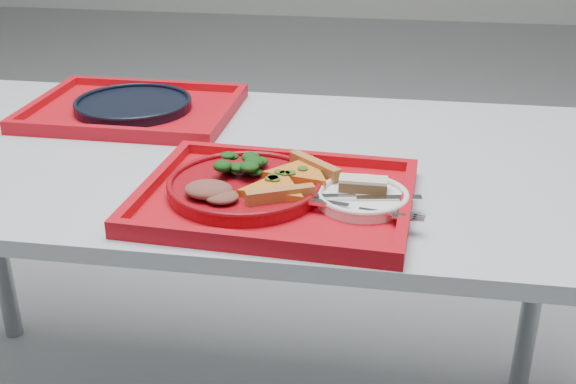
% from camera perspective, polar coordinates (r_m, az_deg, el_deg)
% --- Properties ---
extents(table, '(1.60, 0.80, 0.75)m').
position_cam_1_polar(table, '(1.46, -5.78, 0.46)').
color(table, '#ACB6C1').
rests_on(table, ground).
extents(tray_main, '(0.47, 0.38, 0.01)m').
position_cam_1_polar(tray_main, '(1.21, -0.98, -0.70)').
color(tray_main, '#B60914').
rests_on(tray_main, table).
extents(tray_far, '(0.45, 0.35, 0.01)m').
position_cam_1_polar(tray_far, '(1.67, -12.08, 6.23)').
color(tray_far, '#B60914').
rests_on(tray_far, table).
extents(dinner_plate, '(0.26, 0.26, 0.02)m').
position_cam_1_polar(dinner_plate, '(1.22, -3.45, 0.32)').
color(dinner_plate, maroon).
rests_on(dinner_plate, tray_main).
extents(side_plate, '(0.15, 0.15, 0.01)m').
position_cam_1_polar(side_plate, '(1.19, 5.91, -0.61)').
color(side_plate, white).
rests_on(side_plate, tray_main).
extents(navy_plate, '(0.26, 0.26, 0.02)m').
position_cam_1_polar(navy_plate, '(1.67, -12.12, 6.69)').
color(navy_plate, black).
rests_on(navy_plate, tray_far).
extents(pizza_slice_a, '(0.15, 0.16, 0.02)m').
position_cam_1_polar(pizza_slice_a, '(1.18, -1.04, 0.45)').
color(pizza_slice_a, gold).
rests_on(pizza_slice_a, dinner_plate).
extents(pizza_slice_b, '(0.17, 0.17, 0.02)m').
position_cam_1_polar(pizza_slice_b, '(1.24, 0.99, 1.74)').
color(pizza_slice_b, gold).
rests_on(pizza_slice_b, dinner_plate).
extents(salad_heap, '(0.08, 0.07, 0.04)m').
position_cam_1_polar(salad_heap, '(1.25, -3.70, 2.41)').
color(salad_heap, black).
rests_on(salad_heap, dinner_plate).
extents(meat_portion, '(0.08, 0.06, 0.02)m').
position_cam_1_polar(meat_portion, '(1.17, -6.29, 0.19)').
color(meat_portion, brown).
rests_on(meat_portion, dinner_plate).
extents(dessert_bar, '(0.08, 0.03, 0.02)m').
position_cam_1_polar(dessert_bar, '(1.20, 5.96, 0.62)').
color(dessert_bar, '#4B3219').
rests_on(dessert_bar, side_plate).
extents(knife, '(0.18, 0.05, 0.01)m').
position_cam_1_polar(knife, '(1.17, 6.11, -0.39)').
color(knife, silver).
rests_on(knife, side_plate).
extents(fork, '(0.19, 0.05, 0.01)m').
position_cam_1_polar(fork, '(1.14, 5.52, -1.28)').
color(fork, silver).
rests_on(fork, side_plate).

